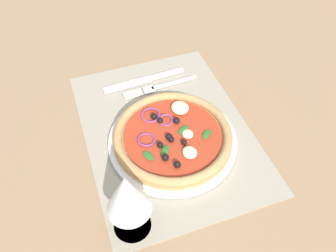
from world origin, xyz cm
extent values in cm
cube|color=#9E7A56|center=(0.00, 0.00, -1.20)|extent=(190.00, 140.00, 2.40)
cube|color=#A39984|center=(0.00, 0.00, 0.20)|extent=(45.37, 33.31, 0.40)
cylinder|color=white|center=(-3.96, 0.27, 0.95)|extent=(25.82, 25.82, 1.09)
cylinder|color=tan|center=(-3.96, 0.27, 1.99)|extent=(23.73, 23.73, 1.00)
torus|color=tan|center=(-3.96, 0.27, 2.85)|extent=(23.63, 23.63, 1.80)
cylinder|color=#B7381E|center=(-3.96, 0.27, 2.64)|extent=(19.46, 19.46, 0.30)
ellipsoid|color=beige|center=(-4.98, -2.78, 3.16)|extent=(2.44, 2.19, 0.73)
ellipsoid|color=beige|center=(2.05, -3.80, 3.40)|extent=(4.04, 3.63, 1.21)
ellipsoid|color=beige|center=(-9.37, -1.46, 3.25)|extent=(3.07, 2.76, 0.92)
sphere|color=black|center=(-4.70, 1.01, 3.47)|extent=(1.37, 1.37, 1.37)
sphere|color=black|center=(1.45, 2.13, 3.47)|extent=(1.36, 1.36, 1.36)
sphere|color=black|center=(-5.91, 3.28, 3.40)|extent=(1.22, 1.22, 1.22)
sphere|color=black|center=(-6.82, -1.29, 3.35)|extent=(1.13, 1.13, 1.13)
sphere|color=black|center=(-0.18, 1.27, 3.38)|extent=(1.18, 1.18, 1.18)
sphere|color=black|center=(-9.09, 3.31, 3.48)|extent=(1.38, 1.38, 1.38)
sphere|color=black|center=(-5.34, 0.83, 3.39)|extent=(1.20, 1.20, 1.20)
sphere|color=black|center=(-1.18, -1.83, 3.48)|extent=(1.39, 1.39, 1.39)
sphere|color=black|center=(-11.30, 1.76, 3.46)|extent=(1.33, 1.33, 1.33)
torus|color=#8E3D75|center=(2.40, 2.58, 3.04)|extent=(4.05, 4.03, 0.94)
torus|color=#8E3D75|center=(0.33, -0.34, 3.04)|extent=(3.10, 3.06, 1.13)
torus|color=#8E3D75|center=(-3.57, 5.29, 3.04)|extent=(3.63, 3.62, 0.88)
ellipsoid|color=#2D6B28|center=(-7.27, 2.77, 2.99)|extent=(3.10, 2.72, 0.30)
ellipsoid|color=#2D6B28|center=(-3.50, -2.43, 2.99)|extent=(2.66, 3.12, 0.30)
ellipsoid|color=#2D6B28|center=(-6.11, -6.37, 2.99)|extent=(2.84, 3.06, 0.30)
ellipsoid|color=#2D6B28|center=(-7.32, 6.06, 2.99)|extent=(3.12, 2.38, 0.30)
cube|color=silver|center=(12.71, -6.39, 0.62)|extent=(1.41, 11.19, 0.44)
cube|color=silver|center=(12.39, 0.44, 0.62)|extent=(2.31, 2.62, 0.44)
cube|color=silver|center=(13.13, 3.90, 0.62)|extent=(0.52, 4.33, 0.44)
cube|color=silver|center=(12.54, 3.87, 0.62)|extent=(0.52, 4.33, 0.44)
cube|color=silver|center=(11.94, 3.84, 0.62)|extent=(0.52, 4.33, 0.44)
cube|color=silver|center=(11.34, 3.81, 0.62)|extent=(0.52, 4.33, 0.44)
cube|color=silver|center=(16.16, -5.87, 0.71)|extent=(1.72, 8.45, 0.62)
cube|color=silver|center=(15.66, 4.11, 0.62)|extent=(2.58, 11.69, 0.44)
cylinder|color=silver|center=(-18.34, 12.40, 0.20)|extent=(6.40, 6.40, 0.40)
cylinder|color=silver|center=(-18.34, 12.40, 3.40)|extent=(0.80, 0.80, 6.00)
cone|color=silver|center=(-18.34, 12.40, 10.65)|extent=(7.20, 7.20, 8.50)
cone|color=#D1336B|center=(-18.34, 12.40, 9.81)|extent=(5.28, 5.28, 6.01)
camera|label=1|loc=(-44.63, 15.27, 55.39)|focal=36.94mm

